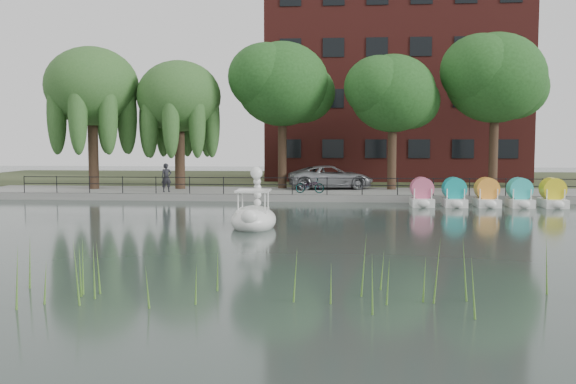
# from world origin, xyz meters

# --- Properties ---
(ground_plane) EXTENTS (120.00, 120.00, 0.00)m
(ground_plane) POSITION_xyz_m (0.00, 0.00, 0.00)
(ground_plane) COLOR #3C4843
(promenade) EXTENTS (40.00, 6.00, 0.40)m
(promenade) POSITION_xyz_m (0.00, 16.00, 0.20)
(promenade) COLOR gray
(promenade) RESTS_ON ground_plane
(kerb) EXTENTS (40.00, 0.25, 0.40)m
(kerb) POSITION_xyz_m (0.00, 13.05, 0.20)
(kerb) COLOR gray
(kerb) RESTS_ON ground_plane
(land_strip) EXTENTS (60.00, 22.00, 0.36)m
(land_strip) POSITION_xyz_m (0.00, 30.00, 0.18)
(land_strip) COLOR #47512D
(land_strip) RESTS_ON ground_plane
(railing) EXTENTS (32.00, 0.05, 1.00)m
(railing) POSITION_xyz_m (0.00, 13.25, 1.15)
(railing) COLOR black
(railing) RESTS_ON promenade
(apartment_building) EXTENTS (20.00, 10.07, 18.00)m
(apartment_building) POSITION_xyz_m (7.00, 29.97, 9.36)
(apartment_building) COLOR #4C1E16
(apartment_building) RESTS_ON land_strip
(willow_left) EXTENTS (5.88, 5.88, 9.01)m
(willow_left) POSITION_xyz_m (-13.00, 16.50, 6.87)
(willow_left) COLOR #473323
(willow_left) RESTS_ON promenade
(willow_mid) EXTENTS (5.32, 5.32, 8.15)m
(willow_mid) POSITION_xyz_m (-7.50, 17.00, 6.25)
(willow_mid) COLOR #473323
(willow_mid) RESTS_ON promenade
(broadleaf_center) EXTENTS (6.00, 6.00, 9.25)m
(broadleaf_center) POSITION_xyz_m (-1.00, 18.00, 7.06)
(broadleaf_center) COLOR #473323
(broadleaf_center) RESTS_ON promenade
(broadleaf_right) EXTENTS (5.40, 5.40, 8.32)m
(broadleaf_right) POSITION_xyz_m (6.00, 17.50, 6.39)
(broadleaf_right) COLOR #473323
(broadleaf_right) RESTS_ON promenade
(broadleaf_far) EXTENTS (6.30, 6.30, 9.71)m
(broadleaf_far) POSITION_xyz_m (12.50, 18.50, 7.40)
(broadleaf_far) COLOR #473323
(broadleaf_far) RESTS_ON promenade
(minivan) EXTENTS (4.02, 6.61, 1.72)m
(minivan) POSITION_xyz_m (2.16, 17.56, 1.26)
(minivan) COLOR gray
(minivan) RESTS_ON promenade
(bicycle) EXTENTS (0.75, 1.77, 1.00)m
(bicycle) POSITION_xyz_m (0.96, 14.29, 0.90)
(bicycle) COLOR gray
(bicycle) RESTS_ON promenade
(pedestrian) EXTENTS (0.86, 0.78, 1.98)m
(pedestrian) POSITION_xyz_m (-7.68, 14.37, 1.39)
(pedestrian) COLOR black
(pedestrian) RESTS_ON promenade
(swan_boat) EXTENTS (1.81, 3.00, 2.43)m
(swan_boat) POSITION_xyz_m (-0.73, 2.09, 0.53)
(swan_boat) COLOR white
(swan_boat) RESTS_ON ground_plane
(pedal_boat_row) EXTENTS (7.95, 1.70, 1.40)m
(pedal_boat_row) POSITION_xyz_m (10.50, 11.18, 0.61)
(pedal_boat_row) COLOR white
(pedal_boat_row) RESTS_ON ground_plane
(reed_bank) EXTENTS (24.00, 2.40, 1.20)m
(reed_bank) POSITION_xyz_m (2.00, -9.50, 0.60)
(reed_bank) COLOR #669938
(reed_bank) RESTS_ON ground_plane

